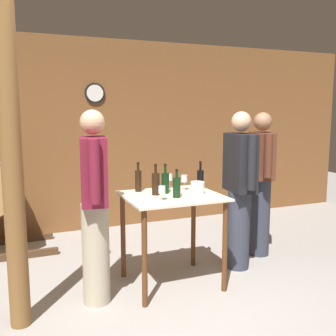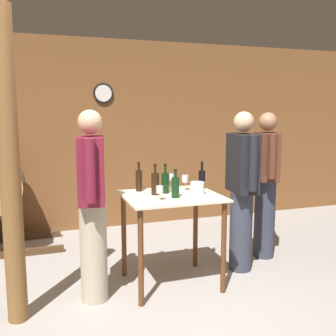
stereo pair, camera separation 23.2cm
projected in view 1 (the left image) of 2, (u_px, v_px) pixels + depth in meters
The scene contains 17 objects.
ground_plane at pixel (188, 322), 3.21m from camera, with size 14.00×14.00×0.00m, color #9E9993.
back_wall at pixel (104, 135), 5.62m from camera, with size 8.40×0.08×2.70m.
tasting_table at pixel (172, 213), 3.81m from camera, with size 0.92×0.80×0.90m.
wooden_post at pixel (12, 159), 2.97m from camera, with size 0.16×0.16×2.70m.
wine_bottle_far_left at pixel (138, 180), 3.94m from camera, with size 0.06×0.06×0.29m.
wine_bottle_left at pixel (156, 183), 3.78m from camera, with size 0.08×0.08×0.30m.
wine_bottle_center at pixel (165, 182), 3.86m from camera, with size 0.07×0.07×0.29m.
wine_bottle_right at pixel (177, 187), 3.67m from camera, with size 0.07×0.07×0.27m.
wine_bottle_far_right at pixel (200, 178), 4.10m from camera, with size 0.07×0.07×0.29m.
wine_glass_near_left at pixel (162, 190), 3.55m from camera, with size 0.06×0.06×0.13m.
wine_glass_near_center at pixel (166, 179), 4.03m from camera, with size 0.06×0.06×0.16m.
wine_glass_near_right at pixel (170, 178), 4.11m from camera, with size 0.06×0.06×0.15m.
wine_glass_far_side at pixel (184, 179), 4.00m from camera, with size 0.07×0.07×0.16m.
ice_bucket at pixel (197, 188), 3.84m from camera, with size 0.14×0.14×0.12m.
person_host at pixel (95, 203), 3.41m from camera, with size 0.29×0.58×1.72m.
person_visitor_with_scarf at pixel (240, 187), 4.19m from camera, with size 0.25×0.59×1.70m.
person_visitor_bearded at pixel (261, 181), 4.59m from camera, with size 0.34×0.56×1.69m.
Camera 1 is at (-1.29, -2.70, 1.72)m, focal length 42.00 mm.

